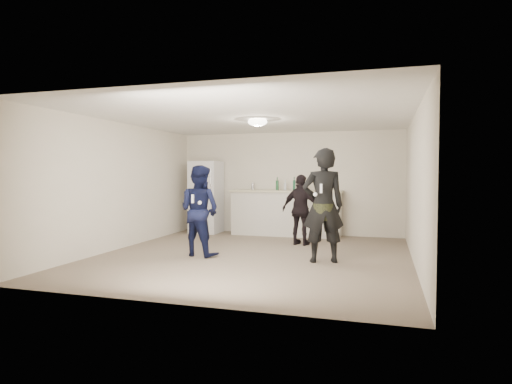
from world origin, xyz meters
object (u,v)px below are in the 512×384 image
(counter, at_px, (286,214))
(woman, at_px, (323,205))
(spectator, at_px, (301,210))
(shaker, at_px, (253,186))
(fridge, at_px, (206,197))
(man, at_px, (199,211))

(counter, xyz_separation_m, woman, (1.28, -2.85, 0.43))
(woman, bearing_deg, spectator, -85.70)
(shaker, bearing_deg, woman, -54.16)
(counter, relative_size, shaker, 15.29)
(fridge, relative_size, man, 1.10)
(fridge, height_order, man, fridge)
(counter, relative_size, woman, 1.36)
(counter, height_order, man, man)
(man, bearing_deg, fridge, -55.82)
(woman, distance_m, spectator, 1.76)
(shaker, height_order, man, man)
(fridge, xyz_separation_m, spectator, (2.65, -1.17, -0.16))
(counter, xyz_separation_m, fridge, (-2.04, -0.07, 0.38))
(shaker, bearing_deg, counter, -7.61)
(fridge, height_order, shaker, fridge)
(shaker, height_order, woman, woman)
(shaker, relative_size, woman, 0.09)
(shaker, distance_m, man, 3.04)
(woman, bearing_deg, shaker, -72.43)
(fridge, height_order, spectator, fridge)
(man, distance_m, spectator, 2.29)
(counter, height_order, fridge, fridge)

